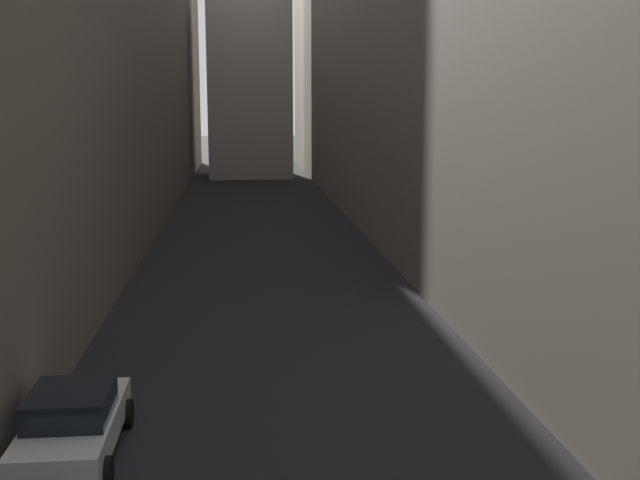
{
  "coord_description": "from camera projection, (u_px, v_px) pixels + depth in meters",
  "views": [
    {
      "loc": [
        -1.02,
        10.92,
        6.96
      ],
      "look_at": [
        0.0,
        20.93,
        5.19
      ],
      "focal_mm": 43.95,
      "sensor_mm": 36.0,
      "label": 1
    }
  ],
  "objects": [
    {
      "name": "building_block_right",
      "position": [
        512.0,
        41.0,
        39.14
      ],
      "size": [
        14.25,
        108.0,
        19.99
      ],
      "primitive_type": "cube",
      "color": "#756B5B",
      "rests_on": "ground"
    },
    {
      "name": "building_block_left",
      "position": [
        26.0,
        54.0,
        36.9
      ],
      "size": [
        11.0,
        108.0,
        18.49
      ],
      "primitive_type": "cube",
      "color": "#60594F",
      "rests_on": "ground"
    },
    {
      "name": "ground_plane",
      "position": [
        263.0,
        250.0,
        37.64
      ],
      "size": [
        264.0,
        264.0,
        0.0
      ],
      "primitive_type": "plane",
      "color": "black"
    },
    {
      "name": "parked_car_left_far",
      "position": [
        73.0,
        423.0,
        15.43
      ],
      "size": [
        1.9,
        4.14,
        1.45
      ],
      "rotation": [
        0.0,
        0.0,
        1.57
      ],
      "color": "silver",
      "rests_on": "ground"
    }
  ]
}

